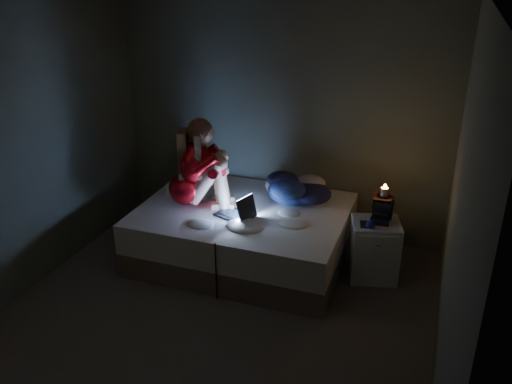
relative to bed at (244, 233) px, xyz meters
The scene contains 15 objects.
floor 1.14m from the bed, 83.89° to the right, with size 3.60×3.80×0.02m, color #332F2B.
wall_back 1.31m from the bed, 81.73° to the left, with size 3.60×0.02×2.60m, color #525A46.
wall_front 3.18m from the bed, 87.76° to the right, with size 3.60×0.02×2.60m, color #525A46.
wall_left 2.26m from the bed, 146.98° to the right, with size 0.02×3.80×2.60m, color #525A46.
wall_right 2.44m from the bed, 29.71° to the right, with size 0.02×3.80×2.60m, color #525A46.
bed is the anchor object (origin of this frame).
pillow 0.75m from the bed, 164.60° to the left, with size 0.44×0.31×0.13m, color silver.
woman 0.92m from the bed, 167.23° to the right, with size 0.56×0.37×0.91m, color #9D000F, non-canonical shape.
laptop 0.44m from the bed, 95.85° to the right, with size 0.35×0.25×0.25m, color black, non-canonical shape.
clothes_pile 0.68m from the bed, 38.80° to the left, with size 0.53×0.43×0.32m, color #0F1941, non-canonical shape.
nightstand 1.30m from the bed, ahead, with size 0.44×0.39×0.58m, color silver.
book_stack 1.40m from the bed, ahead, with size 0.19×0.25×0.23m, color black, non-canonical shape.
candle 1.46m from the bed, ahead, with size 0.07×0.07×0.08m, color beige.
phone 1.21m from the bed, ahead, with size 0.07×0.14×0.01m, color black.
blue_orb 1.27m from the bed, ahead, with size 0.08×0.08×0.08m, color navy.
Camera 1 is at (1.60, -3.36, 2.85)m, focal length 37.54 mm.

